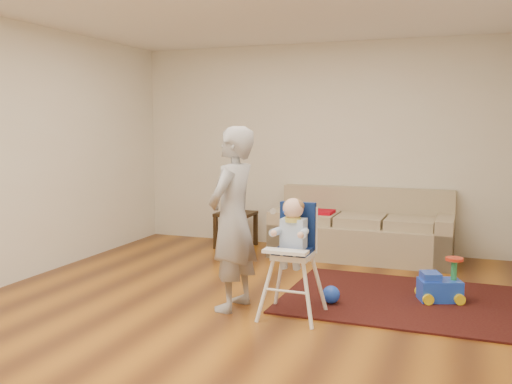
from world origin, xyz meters
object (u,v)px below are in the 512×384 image
(side_table, at_px, (236,230))
(ride_on_toy, at_px, (440,279))
(adult, at_px, (233,219))
(high_chair, at_px, (293,260))
(sofa, at_px, (361,224))
(toy_ball, at_px, (331,295))

(side_table, distance_m, ride_on_toy, 3.12)
(ride_on_toy, xyz_separation_m, adult, (-1.73, -0.83, 0.59))
(high_chair, bearing_deg, adult, 176.94)
(sofa, bearing_deg, ride_on_toy, -56.58)
(high_chair, distance_m, adult, 0.65)
(ride_on_toy, xyz_separation_m, high_chair, (-1.16, -0.86, 0.28))
(ride_on_toy, relative_size, adult, 0.25)
(adult, bearing_deg, side_table, -151.83)
(sofa, relative_size, side_table, 4.61)
(side_table, distance_m, toy_ball, 2.68)
(sofa, xyz_separation_m, side_table, (-1.69, 0.03, -0.18))
(ride_on_toy, distance_m, adult, 2.00)
(ride_on_toy, xyz_separation_m, toy_ball, (-0.92, -0.44, -0.12))
(ride_on_toy, relative_size, high_chair, 0.40)
(ride_on_toy, height_order, adult, adult)
(ride_on_toy, bearing_deg, sofa, 103.04)
(adult, bearing_deg, sofa, 169.38)
(side_table, xyz_separation_m, high_chair, (1.53, -2.44, 0.26))
(side_table, xyz_separation_m, adult, (0.97, -2.40, 0.58))
(adult, bearing_deg, ride_on_toy, 121.79)
(ride_on_toy, bearing_deg, high_chair, -163.58)
(side_table, bearing_deg, adult, -68.05)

